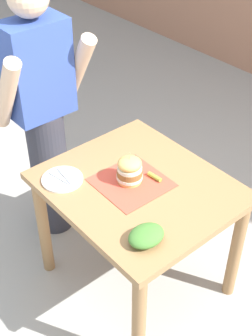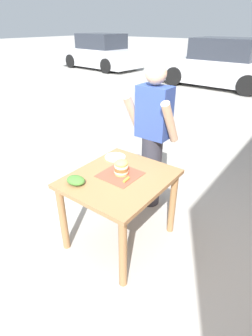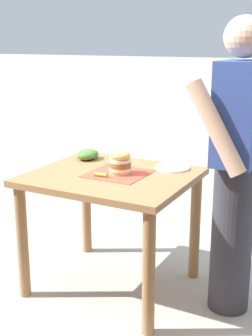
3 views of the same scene
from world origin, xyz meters
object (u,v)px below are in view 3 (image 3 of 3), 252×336
side_salad (88,155)px  side_plate_with_forks (172,168)px  patio_table (112,194)px  pickle_spear (101,175)px  sandwich (120,162)px  diner_across_table (236,166)px

side_salad → side_plate_with_forks: bearing=94.3°
patio_table → pickle_spear: (0.10, -0.02, 0.15)m
sandwich → side_salad: sandwich is taller
side_plate_with_forks → side_salad: side_salad is taller
patio_table → diner_across_table: size_ratio=0.58×
patio_table → side_salad: bearing=-126.3°
patio_table → diner_across_table: (-0.10, 0.74, 0.25)m
patio_table → side_plate_with_forks: bearing=134.8°
side_plate_with_forks → sandwich: bearing=-41.5°
diner_across_table → sandwich: bearing=-82.8°
patio_table → side_salad: (-0.24, -0.33, 0.17)m
sandwich → diner_across_table: (-0.09, 0.69, 0.04)m
sandwich → pickle_spear: bearing=-32.6°
side_plate_with_forks → patio_table: bearing=-45.2°
side_plate_with_forks → diner_across_table: 0.50m
patio_table → sandwich: sandwich is taller
side_plate_with_forks → pickle_spear: bearing=-39.1°
pickle_spear → side_salad: size_ratio=0.47×
patio_table → diner_across_table: bearing=98.0°
side_salad → diner_across_table: diner_across_table is taller
side_salad → diner_across_table: (0.13, 1.06, 0.09)m
sandwich → side_plate_with_forks: bearing=138.5°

